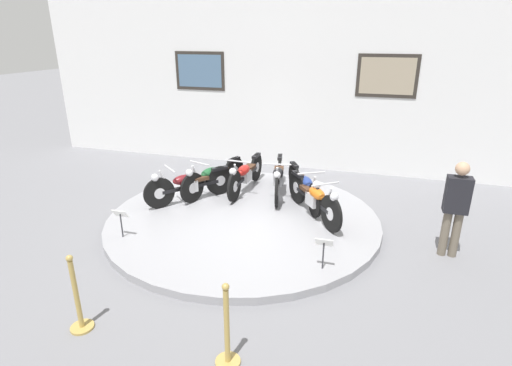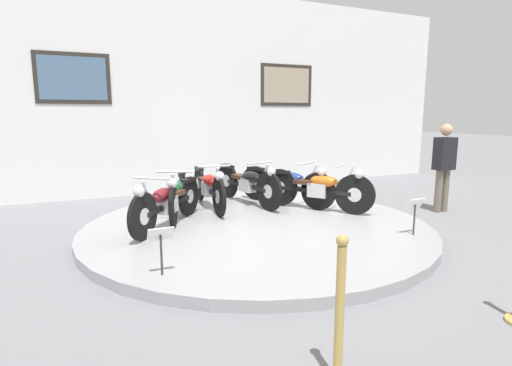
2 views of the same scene
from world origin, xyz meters
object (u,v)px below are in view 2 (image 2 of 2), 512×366
object	(u,v)px
stanchion_post_left_of_entry	(339,336)
motorcycle_orange	(318,187)
motorcycle_maroon	(167,201)
motorcycle_blue	(287,184)
info_placard_front_centre	(415,208)
motorcycle_red	(209,186)
motorcycle_black	(248,183)
visitor_standing	(444,163)
motorcycle_green	(178,193)
info_placard_front_left	(161,240)

from	to	relation	value
stanchion_post_left_of_entry	motorcycle_orange	bearing A→B (deg)	59.07
motorcycle_maroon	motorcycle_orange	bearing A→B (deg)	0.00
motorcycle_blue	motorcycle_maroon	bearing A→B (deg)	-165.97
motorcycle_orange	info_placard_front_centre	world-z (taller)	motorcycle_orange
motorcycle_red	motorcycle_blue	world-z (taller)	same
motorcycle_red	motorcycle_blue	distance (m)	1.41
motorcycle_red	info_placard_front_centre	size ratio (longest dim) A/B	3.90
motorcycle_orange	stanchion_post_left_of_entry	size ratio (longest dim) A/B	1.60
motorcycle_red	motorcycle_black	bearing A→B (deg)	0.17
motorcycle_maroon	visitor_standing	size ratio (longest dim) A/B	0.97
motorcycle_red	motorcycle_maroon	bearing A→B (deg)	-135.25
motorcycle_black	motorcycle_orange	distance (m)	1.29
motorcycle_orange	info_placard_front_centre	xyz separation A→B (m)	(0.42, -1.75, -0.03)
motorcycle_blue	info_placard_front_centre	distance (m)	2.42
motorcycle_black	motorcycle_blue	distance (m)	0.71
motorcycle_green	info_placard_front_left	bearing A→B (deg)	-107.15
motorcycle_black	stanchion_post_left_of_entry	xyz separation A→B (m)	(-1.33, -4.64, -0.18)
motorcycle_orange	motorcycle_green	bearing A→B (deg)	166.00
motorcycle_black	motorcycle_orange	bearing A→B (deg)	-45.10
motorcycle_red	info_placard_front_left	xyz separation A→B (m)	(-1.34, -2.66, -0.02)
motorcycle_green	motorcycle_blue	size ratio (longest dim) A/B	1.06
motorcycle_red	stanchion_post_left_of_entry	bearing A→B (deg)	-97.17
motorcycle_black	motorcycle_orange	xyz separation A→B (m)	(0.91, -0.91, -0.00)
motorcycle_green	stanchion_post_left_of_entry	size ratio (longest dim) A/B	1.85
motorcycle_green	motorcycle_orange	bearing A→B (deg)	-14.00
motorcycle_red	info_placard_front_left	world-z (taller)	motorcycle_red
info_placard_front_centre	stanchion_post_left_of_entry	distance (m)	3.32
visitor_standing	motorcycle_black	bearing A→B (deg)	155.30
motorcycle_maroon	motorcycle_red	size ratio (longest dim) A/B	0.77
motorcycle_blue	stanchion_post_left_of_entry	size ratio (longest dim) A/B	1.74
motorcycle_blue	visitor_standing	world-z (taller)	visitor_standing
motorcycle_red	visitor_standing	bearing A→B (deg)	-20.44
motorcycle_orange	motorcycle_maroon	bearing A→B (deg)	-180.00
motorcycle_green	visitor_standing	xyz separation A→B (m)	(4.56, -1.12, 0.38)
stanchion_post_left_of_entry	motorcycle_black	bearing A→B (deg)	74.06
stanchion_post_left_of_entry	visitor_standing	bearing A→B (deg)	35.07
motorcycle_black	info_placard_front_left	size ratio (longest dim) A/B	3.90
motorcycle_black	info_placard_front_left	distance (m)	3.37
motorcycle_blue	info_placard_front_left	size ratio (longest dim) A/B	3.49
motorcycle_green	info_placard_front_centre	xyz separation A→B (m)	(2.69, -2.31, -0.02)
motorcycle_green	visitor_standing	bearing A→B (deg)	-13.85
motorcycle_blue	info_placard_front_centre	size ratio (longest dim) A/B	3.49
motorcycle_orange	stanchion_post_left_of_entry	xyz separation A→B (m)	(-2.23, -3.73, -0.18)
motorcycle_red	visitor_standing	distance (m)	4.22
motorcycle_maroon	motorcycle_black	xyz separation A→B (m)	(1.66, 0.91, 0.02)
motorcycle_orange	info_placard_front_left	world-z (taller)	motorcycle_orange
info_placard_front_left	stanchion_post_left_of_entry	world-z (taller)	stanchion_post_left_of_entry
motorcycle_blue	visitor_standing	size ratio (longest dim) A/B	1.12
motorcycle_black	motorcycle_green	bearing A→B (deg)	-165.78
motorcycle_red	motorcycle_orange	xyz separation A→B (m)	(1.65, -0.91, 0.01)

